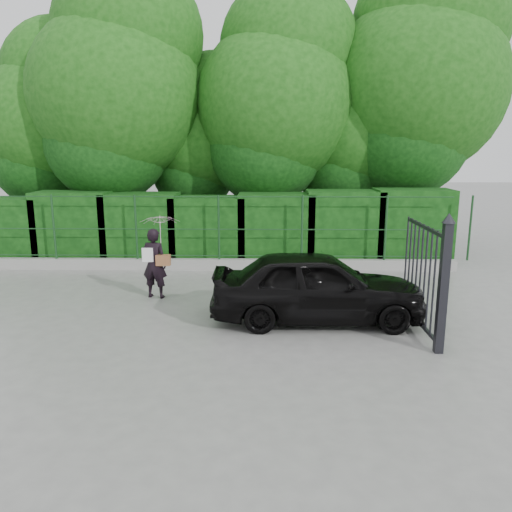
{
  "coord_description": "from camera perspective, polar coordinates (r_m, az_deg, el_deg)",
  "views": [
    {
      "loc": [
        1.68,
        -9.1,
        3.39
      ],
      "look_at": [
        1.49,
        1.3,
        1.1
      ],
      "focal_mm": 35.0,
      "sensor_mm": 36.0,
      "label": 1
    }
  ],
  "objects": [
    {
      "name": "ground",
      "position": [
        9.86,
        -8.92,
        -7.86
      ],
      "size": [
        80.0,
        80.0,
        0.0
      ],
      "primitive_type": "plane",
      "color": "gray"
    },
    {
      "name": "fence",
      "position": [
        13.85,
        -5.01,
        3.27
      ],
      "size": [
        14.13,
        0.06,
        1.8
      ],
      "color": "#18401D",
      "rests_on": "kerb"
    },
    {
      "name": "trees",
      "position": [
        16.89,
        -0.81,
        16.58
      ],
      "size": [
        17.1,
        6.15,
        8.08
      ],
      "color": "black",
      "rests_on": "ground"
    },
    {
      "name": "woman",
      "position": [
        11.45,
        -11.13,
        1.32
      ],
      "size": [
        0.91,
        0.88,
        1.89
      ],
      "color": "black",
      "rests_on": "ground"
    },
    {
      "name": "car",
      "position": [
        9.88,
        7.01,
        -3.43
      ],
      "size": [
        4.17,
        1.7,
        1.42
      ],
      "primitive_type": "imported",
      "rotation": [
        0.0,
        0.0,
        1.58
      ],
      "color": "black",
      "rests_on": "ground"
    },
    {
      "name": "hedge",
      "position": [
        14.87,
        -4.96,
        3.23
      ],
      "size": [
        14.2,
        1.2,
        2.18
      ],
      "color": "black",
      "rests_on": "ground"
    },
    {
      "name": "gate",
      "position": [
        9.14,
        19.66,
        -2.27
      ],
      "size": [
        0.22,
        2.33,
        2.36
      ],
      "color": "black",
      "rests_on": "ground"
    },
    {
      "name": "kerb",
      "position": [
        14.08,
        -5.83,
        -0.96
      ],
      "size": [
        14.0,
        0.25,
        0.3
      ],
      "primitive_type": "cube",
      "color": "#9E9E99",
      "rests_on": "ground"
    }
  ]
}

